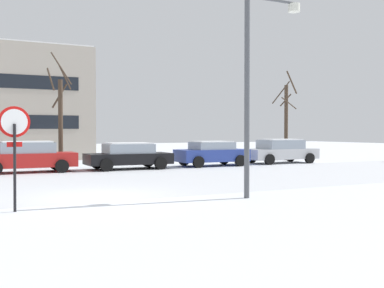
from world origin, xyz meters
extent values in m
plane|color=white|center=(0.00, 0.00, 0.00)|extent=(120.00, 120.00, 0.00)
cube|color=silver|center=(0.00, 3.83, 0.00)|extent=(80.00, 9.65, 0.00)
cylinder|color=black|center=(-2.43, -1.66, 1.08)|extent=(0.07, 0.19, 2.16)
cylinder|color=red|center=(-2.43, -1.66, 2.21)|extent=(0.76, 0.10, 0.76)
cylinder|color=white|center=(-2.43, -1.67, 2.21)|extent=(0.62, 0.09, 0.62)
cube|color=red|center=(-2.43, -1.66, 1.66)|extent=(0.36, 0.06, 0.12)
cylinder|color=white|center=(-2.43, -1.65, 2.26)|extent=(0.42, 0.07, 0.42)
cylinder|color=#4C4F54|center=(3.97, -2.13, 3.05)|extent=(0.16, 0.16, 6.10)
cylinder|color=#4C4F54|center=(4.82, -2.13, 5.95)|extent=(1.72, 0.10, 0.10)
cylinder|color=silver|center=(5.68, -2.13, 5.80)|extent=(0.36, 0.36, 0.25)
cube|color=red|center=(-0.81, 9.75, 0.60)|extent=(4.53, 1.76, 0.67)
cube|color=#8C99A8|center=(-0.81, 9.75, 1.19)|extent=(2.50, 1.60, 0.51)
cube|color=white|center=(-0.81, 9.75, 1.48)|extent=(2.27, 1.48, 0.06)
cylinder|color=black|center=(0.67, 10.60, 0.32)|extent=(0.64, 0.23, 0.64)
cylinder|color=black|center=(0.64, 8.85, 0.32)|extent=(0.64, 0.23, 0.64)
cube|color=black|center=(4.18, 9.49, 0.55)|extent=(4.42, 1.93, 0.56)
cube|color=#8C99A8|center=(4.18, 9.49, 1.08)|extent=(2.44, 1.76, 0.49)
cube|color=white|center=(4.18, 9.49, 1.36)|extent=(2.22, 1.62, 0.06)
cylinder|color=black|center=(5.62, 10.43, 0.32)|extent=(0.64, 0.23, 0.64)
cylinder|color=black|center=(5.60, 8.52, 0.32)|extent=(0.64, 0.23, 0.64)
cylinder|color=black|center=(2.76, 10.47, 0.32)|extent=(0.64, 0.23, 0.64)
cylinder|color=black|center=(2.74, 8.55, 0.32)|extent=(0.64, 0.23, 0.64)
cube|color=#283D93|center=(9.17, 9.52, 0.61)|extent=(4.09, 1.89, 0.68)
cube|color=#8C99A8|center=(9.17, 9.52, 1.16)|extent=(2.26, 1.72, 0.41)
cube|color=white|center=(9.17, 9.52, 1.39)|extent=(2.05, 1.59, 0.06)
cylinder|color=black|center=(10.50, 10.44, 0.32)|extent=(0.64, 0.23, 0.64)
cylinder|color=black|center=(10.48, 8.57, 0.32)|extent=(0.64, 0.23, 0.64)
cylinder|color=black|center=(7.86, 10.48, 0.32)|extent=(0.64, 0.23, 0.64)
cylinder|color=black|center=(7.84, 8.60, 0.32)|extent=(0.64, 0.23, 0.64)
cube|color=silver|center=(14.16, 9.73, 0.58)|extent=(4.62, 1.94, 0.63)
cube|color=#8C99A8|center=(14.16, 9.73, 1.17)|extent=(2.55, 1.76, 0.54)
cube|color=white|center=(14.16, 9.73, 1.47)|extent=(2.32, 1.63, 0.06)
cylinder|color=black|center=(15.67, 10.67, 0.32)|extent=(0.64, 0.23, 0.64)
cylinder|color=black|center=(15.64, 8.75, 0.32)|extent=(0.64, 0.23, 0.64)
cylinder|color=black|center=(12.68, 10.71, 0.32)|extent=(0.64, 0.23, 0.64)
cylinder|color=black|center=(12.65, 8.79, 0.32)|extent=(0.64, 0.23, 0.64)
cylinder|color=#423326|center=(1.20, 12.15, 2.40)|extent=(0.25, 0.25, 4.80)
cylinder|color=#423326|center=(1.17, 11.62, 5.33)|extent=(1.11, 0.14, 1.70)
cylinder|color=#423326|center=(1.39, 11.81, 4.89)|extent=(0.78, 0.49, 1.28)
cylinder|color=#423326|center=(0.68, 12.07, 4.80)|extent=(0.26, 1.13, 1.31)
cylinder|color=#423326|center=(1.23, 12.53, 3.94)|extent=(0.86, 0.16, 1.37)
cylinder|color=#423326|center=(16.40, 12.08, 2.58)|extent=(0.26, 0.26, 5.16)
cylinder|color=#423326|center=(16.49, 11.60, 5.31)|extent=(1.07, 0.30, 1.51)
cylinder|color=#423326|center=(16.24, 11.58, 3.89)|extent=(1.06, 0.39, 0.83)
cylinder|color=#423326|center=(16.47, 12.76, 4.72)|extent=(1.43, 0.22, 1.64)
cylinder|color=#423326|center=(16.59, 12.40, 4.16)|extent=(0.73, 0.49, 0.89)
cube|color=black|center=(-1.29, 18.11, 2.60)|extent=(9.60, 0.04, 0.90)
cube|color=black|center=(-1.29, 18.11, 5.20)|extent=(9.60, 0.04, 0.90)
camera|label=1|loc=(-3.53, -13.67, 1.97)|focal=43.34mm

